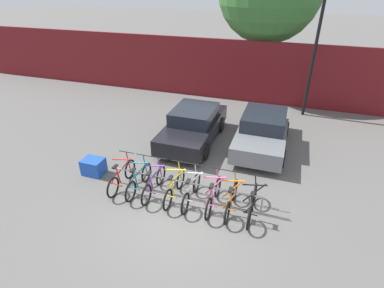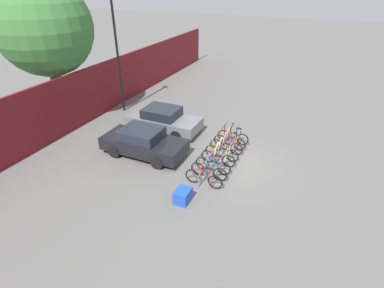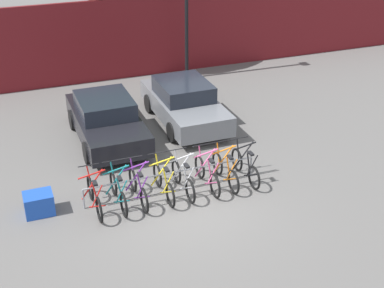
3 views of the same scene
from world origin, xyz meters
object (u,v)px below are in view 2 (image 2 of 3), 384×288
(lamp_post, at_px, (117,49))
(cargo_crate, at_px, (183,196))
(bicycle_black, at_px, (233,137))
(car_black, at_px, (144,142))
(bicycle_yellow, at_px, (218,158))
(bicycle_pink, at_px, (226,146))
(bicycle_teal, at_px, (209,171))
(bicycle_silver, at_px, (222,152))
(bicycle_red, at_px, (204,178))
(bike_rack, at_px, (217,152))
(bicycle_purple, at_px, (213,165))
(car_grey, at_px, (163,120))
(tree_behind_hoarding, at_px, (44,28))
(bicycle_orange, at_px, (230,142))

(lamp_post, bearing_deg, cargo_crate, -131.42)
(bicycle_black, distance_m, car_black, 4.74)
(lamp_post, bearing_deg, bicycle_yellow, -114.48)
(bicycle_yellow, bearing_deg, bicycle_pink, -0.78)
(bicycle_yellow, bearing_deg, bicycle_teal, 179.22)
(car_black, bearing_deg, bicycle_silver, -72.74)
(bicycle_teal, height_order, bicycle_silver, same)
(bicycle_red, distance_m, bicycle_pink, 3.00)
(bike_rack, distance_m, bicycle_yellow, 0.33)
(bicycle_purple, xyz_separation_m, bicycle_silver, (1.21, 0.00, 0.00))
(car_grey, height_order, tree_behind_hoarding, tree_behind_hoarding)
(bike_rack, height_order, car_black, car_black)
(car_grey, bearing_deg, bicycle_purple, -124.03)
(bicycle_silver, distance_m, bicycle_black, 1.79)
(bicycle_yellow, bearing_deg, bike_rack, 28.32)
(bicycle_yellow, distance_m, bicycle_pink, 1.21)
(bicycle_pink, xyz_separation_m, lamp_post, (2.42, 7.97, 3.61))
(bicycle_black, relative_size, tree_behind_hoarding, 0.21)
(bicycle_black, xyz_separation_m, lamp_post, (1.31, 7.97, 3.61))
(car_black, bearing_deg, bike_rack, -75.99)
(bicycle_teal, bearing_deg, bicycle_silver, -0.91)
(bicycle_purple, relative_size, bicycle_orange, 1.00)
(bicycle_yellow, distance_m, cargo_crate, 3.12)
(car_grey, bearing_deg, bicycle_yellow, -117.03)
(bicycle_teal, bearing_deg, car_black, 80.32)
(bicycle_silver, height_order, bicycle_black, same)
(bicycle_red, bearing_deg, car_grey, 44.47)
(cargo_crate, bearing_deg, bike_rack, -3.44)
(bicycle_red, height_order, bicycle_teal, same)
(car_black, distance_m, tree_behind_hoarding, 8.64)
(bicycle_orange, bearing_deg, bicycle_silver, -179.19)
(bicycle_orange, xyz_separation_m, lamp_post, (1.90, 7.97, 3.61))
(bicycle_yellow, height_order, cargo_crate, bicycle_yellow)
(bicycle_teal, xyz_separation_m, bicycle_silver, (1.72, 0.00, 0.00))
(bicycle_teal, bearing_deg, car_grey, 50.38)
(bicycle_purple, xyz_separation_m, bicycle_pink, (1.88, 0.00, 0.00))
(bicycle_purple, bearing_deg, cargo_crate, 171.19)
(car_grey, relative_size, tree_behind_hoarding, 0.52)
(bicycle_pink, height_order, bicycle_black, same)
(bicycle_silver, bearing_deg, bicycle_black, -0.34)
(bicycle_yellow, xyz_separation_m, car_grey, (2.09, 4.09, 0.31))
(bicycle_purple, relative_size, bicycle_yellow, 1.00)
(bicycle_pink, bearing_deg, bike_rack, 173.21)
(bicycle_silver, distance_m, car_grey, 4.39)
(bicycle_pink, xyz_separation_m, car_grey, (0.88, 4.09, 0.31))
(bike_rack, distance_m, bicycle_red, 2.07)
(car_grey, bearing_deg, bicycle_orange, -94.95)
(bike_rack, height_order, bicycle_black, bicycle_black)
(bicycle_purple, bearing_deg, tree_behind_hoarding, 79.93)
(cargo_crate, height_order, tree_behind_hoarding, tree_behind_hoarding)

